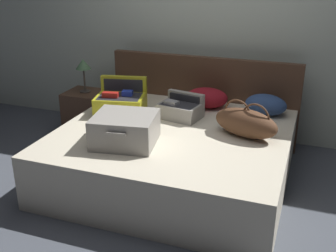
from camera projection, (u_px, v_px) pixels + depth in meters
The scene contains 12 objects.
ground_plane at pixel (158, 200), 3.55m from camera, with size 12.00×12.00×0.00m, color #4C515B.
back_wall at pixel (212, 18), 4.50m from camera, with size 8.00×0.10×2.60m, color #B7C1B2.
bed at pixel (173, 155), 3.81m from camera, with size 2.01×1.85×0.48m, color beige.
headboard at pixel (202, 100), 4.56m from camera, with size 2.05×0.08×0.94m, color #4C3323.
hard_case_large at pixel (125, 129), 3.43m from camera, with size 0.57×0.53×0.25m.
hard_case_medium at pixel (121, 102), 4.11m from camera, with size 0.53×0.47×0.33m.
hard_case_small at pixel (180, 109), 3.99m from camera, with size 0.42×0.35×0.22m.
duffel_bag at pixel (246, 123), 3.56m from camera, with size 0.63×0.42×0.32m.
pillow_near_headboard at pixel (207, 98), 4.26m from camera, with size 0.43×0.31×0.20m, color maroon.
pillow_center_head at pixel (266, 105), 4.08m from camera, with size 0.41×0.30×0.20m, color navy.
nightstand at pixel (87, 113), 4.80m from camera, with size 0.44×0.40×0.51m, color #4C3323.
table_lamp at pixel (83, 66), 4.59m from camera, with size 0.17×0.17×0.38m.
Camera 1 is at (1.12, -2.84, 1.92)m, focal length 44.77 mm.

